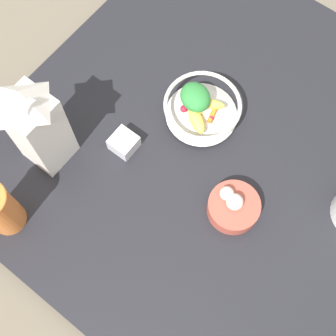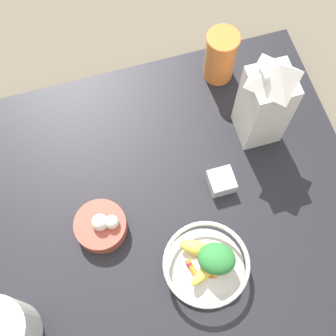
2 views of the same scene
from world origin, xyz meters
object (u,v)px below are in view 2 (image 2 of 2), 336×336
milk_carton (266,101)px  garlic_bowl (101,226)px  spice_jar (221,182)px  fruit_bowl (207,264)px  yogurt_tub (1,331)px  drinking_cup (221,56)px

milk_carton → garlic_bowl: milk_carton is taller
milk_carton → spice_jar: (0.12, -0.13, -0.12)m
fruit_bowl → garlic_bowl: size_ratio=1.58×
fruit_bowl → yogurt_tub: bearing=-87.7°
fruit_bowl → yogurt_tub: 0.43m
milk_carton → drinking_cup: 0.19m
yogurt_tub → spice_jar: bearing=110.2°
yogurt_tub → spice_jar: 0.56m
milk_carton → spice_jar: size_ratio=4.77×
fruit_bowl → milk_carton: milk_carton is taller
milk_carton → yogurt_tub: (0.31, -0.65, -0.06)m
yogurt_tub → drinking_cup: yogurt_tub is taller
fruit_bowl → drinking_cup: size_ratio=1.23×
spice_jar → yogurt_tub: bearing=-69.8°
milk_carton → drinking_cup: milk_carton is taller
milk_carton → yogurt_tub: milk_carton is taller
spice_jar → garlic_bowl: garlic_bowl is taller
yogurt_tub → milk_carton: bearing=115.3°
spice_jar → fruit_bowl: bearing=-28.3°
garlic_bowl → milk_carton: bearing=108.7°
drinking_cup → spice_jar: drinking_cup is taller
garlic_bowl → drinking_cup: bearing=130.1°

